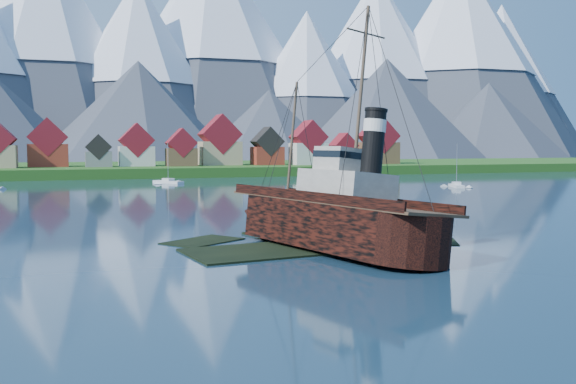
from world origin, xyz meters
name	(u,v)px	position (x,y,z in m)	size (l,w,h in m)	color
ground	(302,246)	(0.00, 0.00, 0.00)	(1400.00, 1400.00, 0.00)	#183144
shoal	(311,245)	(1.78, 2.15, -0.35)	(31.71, 21.24, 1.14)	black
shore_bank	(138,173)	(0.00, 170.00, 0.00)	(600.00, 80.00, 3.20)	#264E16
seawall	(151,179)	(0.00, 132.00, 0.00)	(600.00, 2.50, 2.00)	#3F3D38
town	(33,148)	(-33.12, 152.18, 8.99)	(250.96, 16.69, 17.30)	maroon
mountains	(97,45)	(-0.79, 481.26, 89.34)	(965.00, 340.00, 205.00)	#2D333D
tugboat_wreck	(324,216)	(1.84, -1.35, 3.08)	(7.19, 30.98, 24.55)	black
sailboat_d	(456,186)	(64.07, 70.22, 0.25)	(4.43, 8.06, 10.72)	silver
sailboat_e	(168,182)	(1.67, 107.44, 0.24)	(7.25, 9.04, 10.87)	silver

